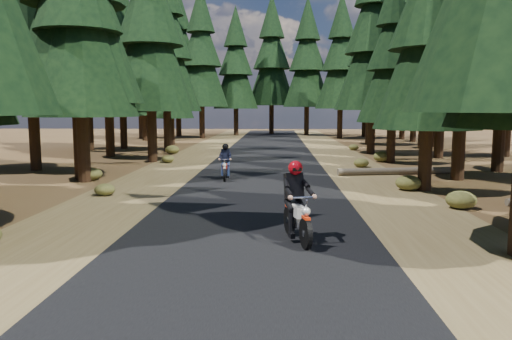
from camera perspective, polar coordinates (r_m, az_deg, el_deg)
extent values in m
plane|color=#4C341B|center=(14.17, -0.25, -5.16)|extent=(120.00, 120.00, 0.00)
cube|color=black|center=(19.08, 0.44, -1.98)|extent=(6.00, 100.00, 0.01)
cube|color=brown|center=(19.78, -13.01, -1.85)|extent=(3.20, 100.00, 0.01)
cube|color=brown|center=(19.48, 14.10, -2.01)|extent=(3.20, 100.00, 0.01)
cylinder|color=black|center=(21.51, -19.25, 5.78)|extent=(0.51, 0.51, 5.34)
cone|color=black|center=(21.72, -19.62, 14.62)|extent=(4.54, 4.54, 6.68)
cylinder|color=black|center=(19.12, 18.90, 4.45)|extent=(0.48, 0.48, 4.52)
cone|color=black|center=(19.22, 19.24, 12.89)|extent=(3.84, 3.84, 5.65)
cylinder|color=black|center=(22.41, -19.63, 7.19)|extent=(0.56, 0.56, 6.43)
cone|color=black|center=(22.81, -20.06, 17.32)|extent=(5.46, 5.46, 8.03)
cylinder|color=black|center=(22.56, 22.33, 6.32)|extent=(0.53, 0.53, 5.84)
cone|color=black|center=(22.85, 22.77, 15.50)|extent=(4.96, 4.96, 7.30)
cylinder|color=black|center=(26.52, -24.10, 5.96)|extent=(0.52, 0.52, 5.56)
cone|color=black|center=(26.72, -24.48, 13.43)|extent=(4.73, 4.73, 6.95)
cylinder|color=black|center=(26.39, 26.20, 6.80)|extent=(0.56, 0.56, 6.43)
cone|color=black|center=(26.73, 26.69, 15.44)|extent=(5.47, 5.47, 8.04)
cylinder|color=black|center=(28.60, -11.85, 6.61)|extent=(0.53, 0.53, 5.72)
cone|color=black|center=(28.80, -12.03, 13.74)|extent=(4.86, 4.86, 7.15)
cylinder|color=black|center=(28.63, 15.24, 5.30)|extent=(0.48, 0.48, 4.51)
cone|color=black|center=(28.69, 15.43, 10.94)|extent=(3.83, 3.83, 5.64)
cone|color=black|center=(28.91, 15.56, 14.95)|extent=(2.93, 2.93, 4.06)
cylinder|color=black|center=(32.40, -16.46, 7.08)|extent=(0.55, 0.55, 6.37)
cone|color=black|center=(32.67, -16.71, 14.07)|extent=(5.41, 5.41, 7.96)
cylinder|color=black|center=(32.19, 20.34, 7.02)|extent=(0.56, 0.56, 6.47)
cone|color=black|center=(32.47, 20.66, 14.17)|extent=(5.50, 5.50, 8.09)
cylinder|color=black|center=(35.43, -10.13, 6.64)|extent=(0.53, 0.53, 5.64)
cone|color=black|center=(35.58, -10.26, 12.32)|extent=(4.79, 4.79, 7.05)
cone|color=black|center=(35.91, -10.35, 16.35)|extent=(3.67, 3.67, 5.08)
cylinder|color=black|center=(34.16, 13.09, 6.71)|extent=(0.53, 0.53, 5.83)
cone|color=black|center=(34.34, 13.26, 12.80)|extent=(4.95, 4.95, 7.29)
cone|color=black|center=(34.71, 13.38, 17.11)|extent=(3.79, 3.79, 5.25)
cylinder|color=black|center=(38.80, -14.95, 6.39)|extent=(0.52, 0.52, 5.45)
cone|color=black|center=(38.93, -15.11, 11.41)|extent=(4.63, 4.63, 6.81)
cone|color=black|center=(39.20, -15.23, 14.98)|extent=(3.54, 3.54, 4.90)
cylinder|color=black|center=(39.52, 18.46, 5.67)|extent=(0.48, 0.48, 4.61)
cone|color=black|center=(39.58, 18.62, 9.85)|extent=(3.92, 3.92, 5.77)
cone|color=black|center=(39.74, 18.74, 12.83)|extent=(3.00, 3.00, 4.15)
cone|color=black|center=(40.02, 18.87, 15.79)|extent=(2.08, 2.08, 3.46)
cylinder|color=black|center=(42.22, -9.64, 5.86)|extent=(0.48, 0.48, 4.42)
cone|color=black|center=(42.26, -9.72, 9.61)|extent=(3.76, 3.76, 5.52)
cone|color=black|center=(42.40, -9.78, 12.29)|extent=(2.87, 2.87, 3.98)
cone|color=black|center=(42.63, -9.83, 14.96)|extent=(1.99, 1.99, 3.31)
cylinder|color=black|center=(42.94, 12.81, 6.70)|extent=(0.53, 0.53, 5.76)
cone|color=black|center=(43.09, 12.94, 11.50)|extent=(4.90, 4.90, 7.21)
cone|color=black|center=(43.37, 13.04, 14.91)|extent=(3.75, 3.75, 5.19)
cone|color=black|center=(43.81, 13.13, 18.27)|extent=(2.59, 2.59, 4.32)
cylinder|color=black|center=(48.24, -12.62, 6.12)|extent=(0.49, 0.49, 4.75)
cone|color=black|center=(48.29, -12.72, 9.64)|extent=(4.04, 4.04, 5.93)
cone|color=black|center=(48.44, -12.79, 12.17)|extent=(3.09, 3.09, 4.27)
cone|color=black|center=(48.69, -12.86, 14.67)|extent=(2.14, 2.14, 3.56)
cylinder|color=black|center=(47.57, 17.60, 6.50)|extent=(0.53, 0.53, 5.66)
cone|color=black|center=(47.69, 17.76, 10.75)|extent=(4.81, 4.81, 7.07)
cone|color=black|center=(47.93, 17.87, 13.79)|extent=(3.68, 3.68, 5.09)
cone|color=black|center=(48.31, 17.99, 16.78)|extent=(2.55, 2.55, 4.24)
cylinder|color=black|center=(38.34, -18.59, 6.97)|extent=(0.56, 0.56, 6.40)
cone|color=black|center=(38.57, -18.83, 12.92)|extent=(5.44, 5.44, 8.00)
cone|color=black|center=(38.99, -19.01, 17.13)|extent=(4.16, 4.16, 5.76)
cylinder|color=black|center=(41.71, 19.76, 6.63)|extent=(0.54, 0.54, 6.00)
cone|color=black|center=(41.88, 19.98, 11.76)|extent=(5.10, 5.10, 7.50)
cone|color=black|center=(42.21, 20.14, 15.41)|extent=(3.90, 3.90, 5.40)
cylinder|color=black|center=(34.93, 26.82, 5.96)|extent=(0.52, 0.52, 5.60)
cone|color=black|center=(35.08, 27.14, 11.68)|extent=(4.76, 4.76, 7.00)
cylinder|color=black|center=(51.41, -6.21, 7.21)|extent=(0.56, 0.56, 6.40)
cone|color=black|center=(51.58, -6.27, 11.66)|extent=(5.44, 5.44, 8.00)
cone|color=black|center=(51.89, -6.31, 14.83)|extent=(4.16, 4.16, 5.76)
cone|color=black|center=(52.36, -6.36, 17.96)|extent=(2.88, 2.88, 4.80)
cylinder|color=black|center=(51.23, 9.59, 6.94)|extent=(0.54, 0.54, 6.00)
cone|color=black|center=(51.37, 9.67, 11.12)|extent=(5.10, 5.10, 7.50)
cone|color=black|center=(51.64, 9.74, 14.11)|extent=(3.90, 3.90, 5.40)
cone|color=black|center=(52.04, 9.80, 17.06)|extent=(2.70, 2.70, 4.50)
cylinder|color=black|center=(54.88, -8.87, 7.37)|extent=(0.57, 0.57, 6.80)
cone|color=black|center=(55.07, -8.95, 11.79)|extent=(5.78, 5.78, 8.50)
cone|color=black|center=(55.42, -9.02, 14.94)|extent=(4.42, 4.42, 6.12)
cone|color=black|center=(55.93, -9.08, 18.05)|extent=(3.06, 3.06, 5.10)
cylinder|color=black|center=(54.64, 12.34, 7.08)|extent=(0.56, 0.56, 6.40)
cone|color=black|center=(54.81, 12.46, 11.26)|extent=(5.44, 5.44, 8.00)
cone|color=black|center=(55.10, 12.54, 14.25)|extent=(4.16, 4.16, 5.76)
cone|color=black|center=(55.55, 12.62, 17.20)|extent=(2.88, 2.88, 4.80)
cylinder|color=black|center=(57.02, -2.30, 7.03)|extent=(0.54, 0.54, 6.00)
cone|color=black|center=(57.15, -2.32, 10.79)|extent=(5.10, 5.10, 7.50)
cone|color=black|center=(57.39, -2.33, 13.48)|extent=(3.90, 3.90, 5.40)
cone|color=black|center=(57.76, -2.35, 16.14)|extent=(2.70, 2.70, 4.50)
cylinder|color=black|center=(56.94, 5.81, 7.20)|extent=(0.56, 0.56, 6.40)
cone|color=black|center=(57.09, 5.87, 11.21)|extent=(5.44, 5.44, 8.00)
cone|color=black|center=(57.38, 5.90, 14.08)|extent=(4.16, 4.16, 5.76)
cone|color=black|center=(57.80, 5.94, 16.92)|extent=(2.88, 2.88, 4.80)
cylinder|color=black|center=(59.84, 1.79, 7.41)|extent=(0.57, 0.57, 6.80)
cone|color=black|center=(60.02, 1.80, 11.47)|extent=(5.78, 5.78, 8.50)
cone|color=black|center=(60.34, 1.81, 14.37)|extent=(4.42, 4.42, 6.12)
cone|color=black|center=(60.80, 1.83, 17.23)|extent=(3.06, 3.06, 5.10)
cylinder|color=black|center=(51.67, -13.01, 6.63)|extent=(0.52, 0.52, 5.60)
cone|color=black|center=(51.77, -13.12, 10.51)|extent=(4.76, 4.76, 7.00)
cone|color=black|center=(52.00, -13.20, 13.28)|extent=(3.64, 3.64, 5.04)
cone|color=black|center=(52.34, -13.28, 16.02)|extent=(2.52, 2.52, 4.20)
cylinder|color=black|center=(51.35, 16.43, 6.75)|extent=(0.54, 0.54, 6.00)
cone|color=black|center=(51.48, 16.58, 10.92)|extent=(5.10, 5.10, 7.50)
cone|color=black|center=(51.75, 16.69, 13.90)|extent=(3.90, 3.90, 5.40)
cone|color=black|center=(52.16, 16.79, 16.85)|extent=(2.70, 2.70, 4.50)
cylinder|color=#4C4233|center=(23.70, 16.20, -0.12)|extent=(5.89, 1.40, 0.32)
ellipsoid|color=#474C1E|center=(26.14, 11.93, 0.81)|extent=(0.77, 0.77, 0.46)
ellipsoid|color=#474C1E|center=(18.04, -16.91, -2.16)|extent=(0.69, 0.69, 0.42)
ellipsoid|color=#474C1E|center=(33.62, -9.57, 2.31)|extent=(0.95, 0.95, 0.57)
ellipsoid|color=#474C1E|center=(36.78, 11.10, 2.57)|extent=(0.73, 0.73, 0.44)
ellipsoid|color=#474C1E|center=(28.20, -10.06, 1.25)|extent=(0.70, 0.70, 0.42)
ellipsoid|color=#474C1E|center=(29.03, 14.26, 1.49)|extent=(1.01, 1.01, 0.61)
ellipsoid|color=#474C1E|center=(22.04, -18.29, -0.43)|extent=(0.89, 0.89, 0.53)
ellipsoid|color=#474C1E|center=(16.21, 22.39, -3.18)|extent=(0.90, 0.90, 0.54)
ellipsoid|color=#474C1E|center=(19.19, 17.02, -1.40)|extent=(0.94, 0.94, 0.56)
cube|color=black|center=(11.21, 4.76, -2.03)|extent=(0.45, 0.34, 0.59)
sphere|color=#B50711|center=(11.15, 4.78, 0.15)|extent=(0.40, 0.40, 0.33)
cube|color=black|center=(20.97, -3.53, 1.66)|extent=(0.35, 0.22, 0.49)
sphere|color=black|center=(20.94, -3.54, 2.64)|extent=(0.29, 0.29, 0.28)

